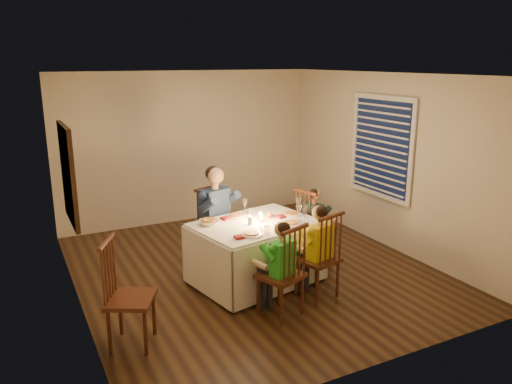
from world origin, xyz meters
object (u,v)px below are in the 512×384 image
chair_near_right (316,296)px  child_teal (313,262)px  chair_extra (134,344)px  chair_adult (218,263)px  adult (218,263)px  child_green (280,315)px  chair_end (313,262)px  serving_bowl (209,222)px  dining_table (256,240)px  chair_near_left (280,315)px  child_yellow (316,296)px

chair_near_right → child_teal: 1.05m
chair_near_right → chair_extra: bearing=-13.2°
chair_adult → adult: (0.00, 0.00, 0.00)m
chair_near_right → chair_extra: size_ratio=0.97×
child_teal → child_green: bearing=121.1°
chair_end → chair_extra: chair_extra is taller
chair_extra → child_teal: chair_extra is taller
chair_extra → serving_bowl: (1.21, 0.96, 0.82)m
chair_adult → chair_near_right: bearing=-86.1°
dining_table → chair_near_right: 1.02m
chair_near_left → adult: 1.68m
chair_near_left → chair_near_right: (0.62, 0.20, 0.00)m
chair_end → child_green: bearing=121.1°
adult → child_green: bearing=-108.6°
chair_extra → child_teal: 2.94m
chair_end → adult: size_ratio=0.78×
child_teal → chair_near_left: bearing=121.1°
child_teal → serving_bowl: size_ratio=4.57×
chair_near_right → serving_bowl: 1.60m
dining_table → child_green: 1.08m
adult → child_yellow: 1.63m
chair_adult → chair_extra: size_ratio=0.97×
dining_table → chair_extra: size_ratio=1.53×
chair_end → serving_bowl: size_ratio=4.61×
adult → serving_bowl: size_ratio=5.91×
chair_near_left → chair_end: 1.60m
child_green → serving_bowl: (-0.40, 1.11, 0.82)m
adult → child_yellow: size_ratio=1.21×
dining_table → serving_bowl: serving_bowl is taller
child_teal → serving_bowl: (-1.57, 0.01, 0.82)m
chair_near_left → child_yellow: bearing=177.6°
dining_table → chair_end: bearing=-0.6°
chair_end → serving_bowl: (-1.57, 0.01, 0.82)m
chair_adult → child_yellow: bearing=-86.1°
chair_near_right → chair_end: (0.55, 0.90, 0.00)m
chair_near_left → chair_near_right: bearing=177.6°
chair_adult → child_yellow: 1.63m
chair_near_left → serving_bowl: size_ratio=4.61×
child_green → child_teal: bearing=-156.9°
chair_extra → child_green: 1.62m
chair_near_right → serving_bowl: serving_bowl is taller
chair_end → child_yellow: 1.05m
chair_end → adult: adult is taller
child_teal → serving_bowl: bearing=77.5°
chair_adult → chair_end: (1.23, -0.58, 0.00)m
chair_near_left → chair_end: bearing=-156.9°
serving_bowl → chair_extra: bearing=-141.8°
chair_end → adult: bearing=52.6°
chair_near_right → child_teal: bearing=-135.7°
chair_near_left → chair_end: size_ratio=1.00×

